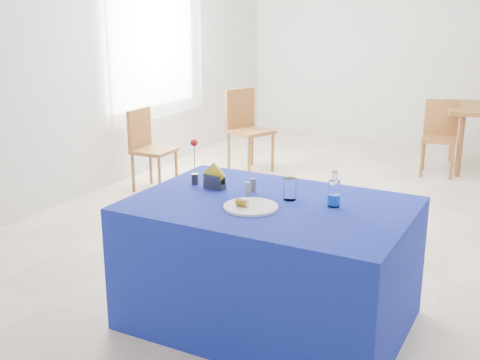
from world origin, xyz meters
name	(u,v)px	position (x,y,z in m)	size (l,w,h in m)	color
floor	(332,221)	(0.00, 0.00, 0.00)	(7.00, 7.00, 0.00)	beige
room_shell	(342,20)	(0.00, 0.00, 1.75)	(7.00, 7.00, 7.00)	silver
window_pane	(153,34)	(-2.47, 0.80, 1.55)	(0.04, 1.50, 1.60)	white
curtain	(158,34)	(-2.40, 0.80, 1.55)	(0.04, 1.75, 1.85)	white
plate	(251,207)	(0.19, -2.00, 0.77)	(0.31, 0.31, 0.01)	white
drinking_glass	(290,189)	(0.32, -1.75, 0.82)	(0.08, 0.08, 0.13)	white
salt_shaker	(248,189)	(0.07, -1.80, 0.80)	(0.03, 0.03, 0.09)	gray
pepper_shaker	(253,185)	(0.06, -1.72, 0.80)	(0.03, 0.03, 0.09)	slate
blue_table	(269,263)	(0.25, -1.86, 0.38)	(1.60, 1.10, 0.76)	navy
water_bottle	(334,194)	(0.59, -1.74, 0.83)	(0.07, 0.07, 0.21)	white
napkin_holder	(214,181)	(-0.18, -1.77, 0.81)	(0.16, 0.08, 0.17)	#343439
rose_vase	(195,163)	(-0.34, -1.74, 0.90)	(0.05, 0.05, 0.30)	#232328
chair_bg_left	(440,132)	(0.51, 2.09, 0.48)	(0.42, 0.42, 0.84)	#945D2B
chair_win_a	(148,144)	(-2.05, 0.04, 0.49)	(0.39, 0.39, 0.84)	#945D2B
chair_win_b	(246,124)	(-1.50, 1.21, 0.54)	(0.55, 0.55, 0.94)	#945D2B
banana_pieces	(242,203)	(0.15, -2.03, 0.80)	(0.08, 0.05, 0.04)	gold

